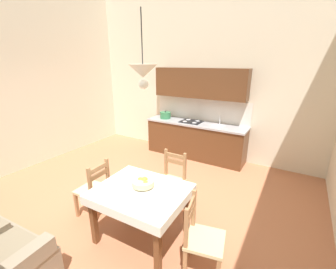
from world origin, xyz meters
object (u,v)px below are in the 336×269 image
(dining_table, at_px, (141,199))
(fruit_bowl, at_px, (143,182))
(dining_chair_tv_side, at_px, (94,190))
(dining_chair_window_side, at_px, (202,238))
(dining_chair_kitchen_side, at_px, (171,181))
(kitchen_cabinetry, at_px, (196,124))
(pendant_lamp, at_px, (143,72))

(dining_table, xyz_separation_m, fruit_bowl, (-0.02, 0.08, 0.20))
(dining_chair_tv_side, xyz_separation_m, dining_chair_window_side, (1.83, -0.07, 0.00))
(dining_chair_kitchen_side, distance_m, dining_chair_tv_side, 1.23)
(kitchen_cabinetry, relative_size, pendant_lamp, 3.14)
(kitchen_cabinetry, height_order, dining_chair_kitchen_side, kitchen_cabinetry)
(dining_table, relative_size, dining_chair_window_side, 1.30)
(dining_chair_window_side, height_order, pendant_lamp, pendant_lamp)
(kitchen_cabinetry, bearing_deg, dining_chair_window_side, -64.62)
(kitchen_cabinetry, height_order, dining_chair_tv_side, kitchen_cabinetry)
(dining_table, bearing_deg, kitchen_cabinetry, 100.46)
(pendant_lamp, bearing_deg, dining_chair_tv_side, 179.86)
(dining_chair_tv_side, height_order, fruit_bowl, dining_chair_tv_side)
(dining_chair_tv_side, relative_size, fruit_bowl, 3.10)
(dining_chair_tv_side, relative_size, dining_chair_window_side, 1.00)
(dining_chair_window_side, distance_m, pendant_lamp, 1.96)
(dining_chair_kitchen_side, distance_m, dining_chair_window_side, 1.31)
(dining_table, height_order, dining_chair_window_side, dining_chair_window_side)
(pendant_lamp, bearing_deg, kitchen_cabinetry, 102.28)
(dining_chair_tv_side, bearing_deg, fruit_bowl, 4.46)
(fruit_bowl, xyz_separation_m, pendant_lamp, (0.11, -0.07, 1.42))
(dining_chair_kitchen_side, bearing_deg, dining_chair_window_side, -44.53)
(dining_chair_window_side, bearing_deg, dining_chair_tv_side, 177.82)
(kitchen_cabinetry, bearing_deg, dining_chair_tv_side, -97.28)
(dining_table, relative_size, pendant_lamp, 1.50)
(dining_table, xyz_separation_m, pendant_lamp, (0.10, 0.00, 1.62))
(dining_chair_kitchen_side, bearing_deg, pendant_lamp, -80.75)
(dining_chair_window_side, xyz_separation_m, pendant_lamp, (-0.80, 0.07, 1.79))
(kitchen_cabinetry, height_order, dining_chair_window_side, kitchen_cabinetry)
(fruit_bowl, bearing_deg, pendant_lamp, -33.21)
(dining_table, xyz_separation_m, dining_chair_tv_side, (-0.93, 0.01, -0.17))
(dining_table, bearing_deg, fruit_bowl, 101.21)
(kitchen_cabinetry, xyz_separation_m, dining_chair_kitchen_side, (0.51, -2.13, -0.41))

